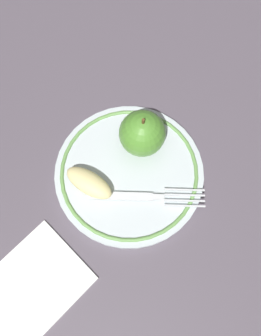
% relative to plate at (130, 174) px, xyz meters
% --- Properties ---
extents(ground_plane, '(2.00, 2.00, 0.00)m').
position_rel_plate_xyz_m(ground_plane, '(-0.02, -0.00, -0.01)').
color(ground_plane, '#534B56').
extents(plate, '(0.23, 0.23, 0.01)m').
position_rel_plate_xyz_m(plate, '(0.00, 0.00, 0.00)').
color(plate, silver).
rests_on(plate, ground_plane).
extents(apple_red_whole, '(0.07, 0.07, 0.08)m').
position_rel_plate_xyz_m(apple_red_whole, '(-0.05, -0.02, 0.04)').
color(apple_red_whole, '#508F30').
rests_on(apple_red_whole, plate).
extents(apple_slice_front, '(0.04, 0.08, 0.02)m').
position_rel_plate_xyz_m(apple_slice_front, '(0.05, -0.03, 0.02)').
color(apple_slice_front, '#ECDA90').
rests_on(apple_slice_front, plate).
extents(fork, '(0.12, 0.15, 0.00)m').
position_rel_plate_xyz_m(fork, '(0.02, 0.04, 0.01)').
color(fork, silver).
rests_on(fork, plate).
extents(napkin_folded, '(0.15, 0.13, 0.01)m').
position_rel_plate_xyz_m(napkin_folded, '(0.21, -0.00, -0.00)').
color(napkin_folded, white).
rests_on(napkin_folded, ground_plane).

